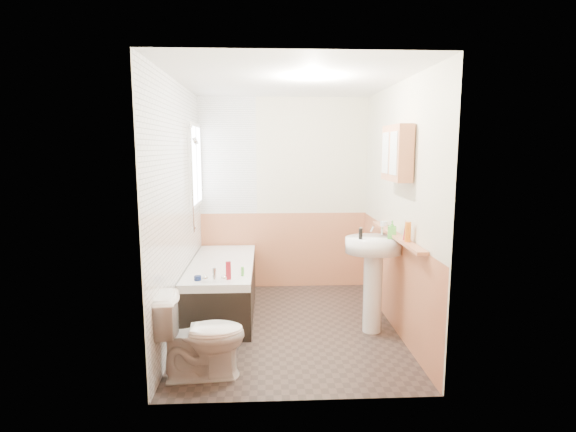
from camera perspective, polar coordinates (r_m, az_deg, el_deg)
The scene contains 26 objects.
floor at distance 4.85m, azimuth 0.09°, elevation -13.82°, with size 2.80×2.80×0.00m, color #2B221E.
ceiling at distance 4.53m, azimuth 0.10°, elevation 16.84°, with size 2.80×2.80×0.00m, color white.
wall_back at distance 5.92m, azimuth -0.61°, elevation 2.79°, with size 2.20×0.02×2.50m, color beige.
wall_front at distance 3.14m, azimuth 1.42°, elevation -2.49°, with size 2.20×0.02×2.50m, color beige.
wall_left at distance 4.60m, azimuth -13.84°, elevation 0.85°, with size 0.02×2.80×2.50m, color beige.
wall_right at distance 4.71m, azimuth 13.70°, elevation 1.03°, with size 0.02×2.80×2.50m, color beige.
wainscot_right at distance 4.86m, azimuth 13.13°, elevation -7.77°, with size 0.01×2.80×1.00m, color #CC7E54.
wainscot_front at distance 3.38m, azimuth 1.35°, elevation -14.98°, with size 2.20×0.01×1.00m, color #CC7E54.
wainscot_back at distance 6.02m, azimuth -0.59°, elevation -4.34°, with size 2.20×0.01×1.00m, color #CC7E54.
tile_cladding_left at distance 4.60m, azimuth -13.57°, elevation 0.85°, with size 0.01×2.80×2.50m, color white.
tile_return_back at distance 5.88m, azimuth -7.74°, elevation 7.56°, with size 0.75×0.01×1.50m, color white.
window at distance 5.49m, azimuth -11.64°, elevation 6.34°, with size 0.03×0.79×0.99m.
bathtub at distance 5.23m, azimuth -8.30°, elevation -8.73°, with size 0.70×1.73×0.72m.
shower_riser at distance 5.11m, azimuth -12.00°, elevation 5.88°, with size 0.11×0.08×1.23m.
toilet at distance 3.83m, azimuth -10.93°, elevation -14.71°, with size 0.40×0.71×0.70m, color white.
sink at distance 4.60m, azimuth 10.78°, elevation -6.12°, with size 0.57×0.46×1.10m.
pine_shelf at distance 4.52m, azimuth 13.55°, elevation -2.44°, with size 0.10×1.54×0.03m, color #CC7E54.
medicine_cabinet at distance 4.41m, azimuth 13.63°, elevation 7.77°, with size 0.15×0.58×0.53m.
foam_can at distance 4.16m, azimuth 14.98°, elevation -1.95°, with size 0.06×0.06×0.18m, color orange.
green_bottle at distance 4.23m, azimuth 14.67°, elevation -1.70°, with size 0.04×0.04×0.19m, color maroon.
black_jar at distance 4.96m, azimuth 12.04°, elevation -0.95°, with size 0.07×0.07×0.05m, color silver.
soap_bottle at distance 4.51m, azimuth 13.05°, elevation -2.30°, with size 0.08×0.18×0.08m, color #59C647.
clear_bottle at distance 4.42m, azimuth 9.21°, elevation -2.25°, with size 0.04×0.04×0.11m, color black.
blue_gel at distance 4.46m, azimuth -7.58°, elevation -6.88°, with size 0.05×0.03×0.18m, color maroon.
cream_jar at distance 4.50m, azimuth -11.39°, elevation -7.73°, with size 0.07×0.07×0.04m, color navy.
orange_bottle at distance 4.57m, azimuth -5.80°, elevation -7.02°, with size 0.03×0.03×0.09m, color #59C647.
Camera 1 is at (-0.23, -4.48, 1.86)m, focal length 28.00 mm.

